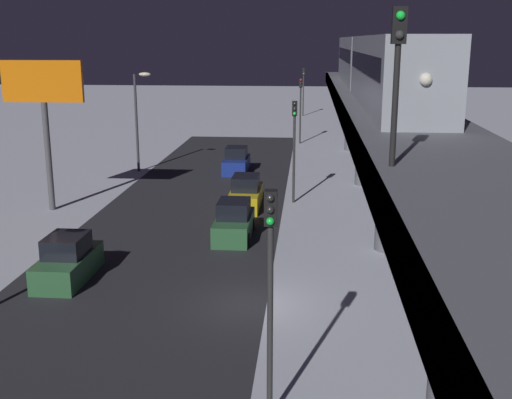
{
  "coord_description": "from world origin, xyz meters",
  "views": [
    {
      "loc": [
        -2.27,
        22.82,
        10.03
      ],
      "look_at": [
        0.54,
        -10.26,
        1.63
      ],
      "focal_mm": 44.38,
      "sensor_mm": 36.0,
      "label": 1
    }
  ],
  "objects_px": {
    "sedan_blue": "(236,162)",
    "traffic_light_far": "(301,101)",
    "sedan_green": "(234,223)",
    "rail_signal": "(397,59)",
    "sedan_yellow": "(246,194)",
    "traffic_light_mid": "(294,137)",
    "traffic_light_near": "(270,274)",
    "subway_train": "(375,63)",
    "traffic_light_distant": "(303,85)",
    "sedan_green_3": "(68,261)",
    "commercial_billboard": "(43,96)"
  },
  "relations": [
    {
      "from": "sedan_green",
      "to": "traffic_light_far",
      "type": "height_order",
      "value": "traffic_light_far"
    },
    {
      "from": "rail_signal",
      "to": "commercial_billboard",
      "type": "distance_m",
      "value": 26.46
    },
    {
      "from": "traffic_light_near",
      "to": "traffic_light_far",
      "type": "xyz_separation_m",
      "value": [
        0.0,
        -47.43,
        0.0
      ]
    },
    {
      "from": "traffic_light_distant",
      "to": "traffic_light_near",
      "type": "bearing_deg",
      "value": 90.0
    },
    {
      "from": "subway_train",
      "to": "traffic_light_mid",
      "type": "xyz_separation_m",
      "value": [
        4.93,
        2.14,
        -4.41
      ]
    },
    {
      "from": "sedan_green",
      "to": "sedan_blue",
      "type": "height_order",
      "value": "same"
    },
    {
      "from": "subway_train",
      "to": "sedan_green_3",
      "type": "distance_m",
      "value": 22.95
    },
    {
      "from": "sedan_green_3",
      "to": "commercial_billboard",
      "type": "distance_m",
      "value": 13.69
    },
    {
      "from": "sedan_blue",
      "to": "sedan_green_3",
      "type": "relative_size",
      "value": 0.99
    },
    {
      "from": "sedan_green",
      "to": "subway_train",
      "type": "bearing_deg",
      "value": 51.05
    },
    {
      "from": "sedan_green_3",
      "to": "traffic_light_near",
      "type": "relative_size",
      "value": 0.65
    },
    {
      "from": "sedan_yellow",
      "to": "subway_train",
      "type": "bearing_deg",
      "value": 23.77
    },
    {
      "from": "sedan_green",
      "to": "sedan_yellow",
      "type": "xyz_separation_m",
      "value": [
        -0.0,
        -6.24,
        0.01
      ]
    },
    {
      "from": "traffic_light_mid",
      "to": "rail_signal",
      "type": "bearing_deg",
      "value": 97.81
    },
    {
      "from": "rail_signal",
      "to": "traffic_light_near",
      "type": "distance_m",
      "value": 6.3
    },
    {
      "from": "traffic_light_near",
      "to": "traffic_light_mid",
      "type": "distance_m",
      "value": 23.71
    },
    {
      "from": "traffic_light_near",
      "to": "commercial_billboard",
      "type": "height_order",
      "value": "commercial_billboard"
    },
    {
      "from": "traffic_light_mid",
      "to": "sedan_blue",
      "type": "bearing_deg",
      "value": -63.04
    },
    {
      "from": "traffic_light_mid",
      "to": "traffic_light_near",
      "type": "bearing_deg",
      "value": 90.0
    },
    {
      "from": "sedan_yellow",
      "to": "traffic_light_near",
      "type": "distance_m",
      "value": 22.84
    },
    {
      "from": "sedan_blue",
      "to": "sedan_green_3",
      "type": "distance_m",
      "value": 23.78
    },
    {
      "from": "traffic_light_far",
      "to": "traffic_light_near",
      "type": "bearing_deg",
      "value": 90.0
    },
    {
      "from": "traffic_light_far",
      "to": "rail_signal",
      "type": "bearing_deg",
      "value": 93.82
    },
    {
      "from": "sedan_blue",
      "to": "traffic_light_far",
      "type": "xyz_separation_m",
      "value": [
        -4.7,
        -14.47,
        3.4
      ]
    },
    {
      "from": "sedan_yellow",
      "to": "traffic_light_far",
      "type": "xyz_separation_m",
      "value": [
        -2.9,
        -25.02,
        3.4
      ]
    },
    {
      "from": "sedan_blue",
      "to": "traffic_light_far",
      "type": "distance_m",
      "value": 15.59
    },
    {
      "from": "traffic_light_far",
      "to": "sedan_blue",
      "type": "bearing_deg",
      "value": 72.01
    },
    {
      "from": "sedan_yellow",
      "to": "traffic_light_distant",
      "type": "height_order",
      "value": "traffic_light_distant"
    },
    {
      "from": "traffic_light_distant",
      "to": "sedan_blue",
      "type": "bearing_deg",
      "value": 82.98
    },
    {
      "from": "subway_train",
      "to": "sedan_blue",
      "type": "height_order",
      "value": "subway_train"
    },
    {
      "from": "sedan_green_3",
      "to": "traffic_light_near",
      "type": "height_order",
      "value": "traffic_light_near"
    },
    {
      "from": "sedan_green",
      "to": "sedan_green_3",
      "type": "bearing_deg",
      "value": -134.37
    },
    {
      "from": "commercial_billboard",
      "to": "sedan_yellow",
      "type": "bearing_deg",
      "value": -171.84
    },
    {
      "from": "subway_train",
      "to": "sedan_green_3",
      "type": "xyz_separation_m",
      "value": [
        14.23,
        16.22,
        -7.81
      ]
    },
    {
      "from": "subway_train",
      "to": "sedan_blue",
      "type": "bearing_deg",
      "value": -36.43
    },
    {
      "from": "rail_signal",
      "to": "sedan_yellow",
      "type": "xyz_separation_m",
      "value": [
        5.99,
        -21.2,
        -8.76
      ]
    },
    {
      "from": "rail_signal",
      "to": "traffic_light_mid",
      "type": "relative_size",
      "value": 0.62
    },
    {
      "from": "rail_signal",
      "to": "traffic_light_distant",
      "type": "relative_size",
      "value": 0.62
    },
    {
      "from": "sedan_blue",
      "to": "traffic_light_distant",
      "type": "distance_m",
      "value": 38.62
    },
    {
      "from": "subway_train",
      "to": "traffic_light_far",
      "type": "height_order",
      "value": "subway_train"
    },
    {
      "from": "sedan_yellow",
      "to": "traffic_light_distant",
      "type": "xyz_separation_m",
      "value": [
        -2.9,
        -48.73,
        3.4
      ]
    },
    {
      "from": "sedan_green_3",
      "to": "traffic_light_distant",
      "type": "height_order",
      "value": "traffic_light_distant"
    },
    {
      "from": "traffic_light_near",
      "to": "rail_signal",
      "type": "bearing_deg",
      "value": -158.75
    },
    {
      "from": "sedan_yellow",
      "to": "sedan_green_3",
      "type": "relative_size",
      "value": 1.11
    },
    {
      "from": "traffic_light_distant",
      "to": "commercial_billboard",
      "type": "xyz_separation_m",
      "value": [
        14.56,
        50.41,
        2.63
      ]
    },
    {
      "from": "traffic_light_distant",
      "to": "commercial_billboard",
      "type": "distance_m",
      "value": 52.53
    },
    {
      "from": "sedan_yellow",
      "to": "sedan_green_3",
      "type": "bearing_deg",
      "value": -116.61
    },
    {
      "from": "traffic_light_far",
      "to": "subway_train",
      "type": "bearing_deg",
      "value": 102.86
    },
    {
      "from": "traffic_light_distant",
      "to": "sedan_yellow",
      "type": "bearing_deg",
      "value": 86.59
    },
    {
      "from": "rail_signal",
      "to": "traffic_light_mid",
      "type": "xyz_separation_m",
      "value": [
        3.09,
        -22.51,
        -5.36
      ]
    }
  ]
}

